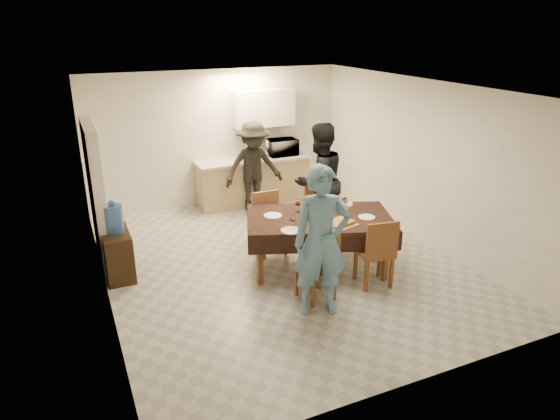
{
  "coord_description": "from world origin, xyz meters",
  "views": [
    {
      "loc": [
        -2.78,
        -6.19,
        3.43
      ],
      "look_at": [
        -0.15,
        -0.3,
        0.98
      ],
      "focal_mm": 32.0,
      "sensor_mm": 36.0,
      "label": 1
    }
  ],
  "objects": [
    {
      "name": "plate_far_left",
      "position": [
        -0.15,
        -0.06,
        0.81
      ],
      "size": [
        0.26,
        0.26,
        0.02
      ],
      "primitive_type": "cylinder",
      "color": "white",
      "rests_on": "dining_table"
    },
    {
      "name": "console",
      "position": [
        -2.28,
        0.57,
        0.34
      ],
      "size": [
        0.37,
        0.74,
        0.68
      ],
      "primitive_type": "cube",
      "color": "black",
      "rests_on": "floor"
    },
    {
      "name": "wine_glass_c",
      "position": [
        0.25,
        -0.06,
        0.9
      ],
      "size": [
        0.09,
        0.09,
        0.2
      ],
      "primitive_type": null,
      "color": "white",
      "rests_on": "dining_table"
    },
    {
      "name": "salad_bowl",
      "position": [
        0.75,
        -0.18,
        0.84
      ],
      "size": [
        0.2,
        0.2,
        0.08
      ],
      "primitive_type": "cylinder",
      "color": "white",
      "rests_on": "dining_table"
    },
    {
      "name": "wine_bottle",
      "position": [
        0.4,
        -0.31,
        0.97
      ],
      "size": [
        0.08,
        0.08,
        0.33
      ],
      "primitive_type": null,
      "color": "black",
      "rests_on": "dining_table"
    },
    {
      "name": "chair_far_right",
      "position": [
        0.9,
        0.29,
        0.63
      ],
      "size": [
        0.55,
        0.55,
        0.56
      ],
      "rotation": [
        0.0,
        0.0,
        2.95
      ],
      "color": "brown",
      "rests_on": "floor"
    },
    {
      "name": "wall_right",
      "position": [
        2.5,
        0.0,
        1.3
      ],
      "size": [
        0.02,
        6.0,
        2.6
      ],
      "primitive_type": "cube",
      "color": "white",
      "rests_on": "floor"
    },
    {
      "name": "kitchen_worktop",
      "position": [
        0.6,
        2.68,
        0.89
      ],
      "size": [
        2.24,
        0.64,
        0.05
      ],
      "primitive_type": "cube",
      "color": "beige",
      "rests_on": "kitchen_base_cabinet"
    },
    {
      "name": "chair_near_right",
      "position": [
        0.9,
        -1.21,
        0.61
      ],
      "size": [
        0.51,
        0.52,
        0.54
      ],
      "rotation": [
        0.0,
        0.0,
        -0.15
      ],
      "color": "brown",
      "rests_on": "floor"
    },
    {
      "name": "water_pitcher",
      "position": [
        0.8,
        -0.41,
        0.91
      ],
      "size": [
        0.13,
        0.13,
        0.21
      ],
      "primitive_type": "cylinder",
      "color": "white",
      "rests_on": "dining_table"
    },
    {
      "name": "wine_glass_b",
      "position": [
        1.0,
        -0.11,
        0.89
      ],
      "size": [
        0.08,
        0.08,
        0.17
      ],
      "primitive_type": null,
      "color": "white",
      "rests_on": "dining_table"
    },
    {
      "name": "wall_front",
      "position": [
        0.0,
        -3.0,
        1.3
      ],
      "size": [
        5.0,
        0.02,
        2.6
      ],
      "primitive_type": "cube",
      "color": "white",
      "rests_on": "floor"
    },
    {
      "name": "wine_glass_a",
      "position": [
        -0.1,
        -0.61,
        0.9
      ],
      "size": [
        0.09,
        0.09,
        0.2
      ],
      "primitive_type": null,
      "color": "white",
      "rests_on": "dining_table"
    },
    {
      "name": "plate_far_right",
      "position": [
        1.05,
        -0.06,
        0.81
      ],
      "size": [
        0.24,
        0.24,
        0.01
      ],
      "primitive_type": "cylinder",
      "color": "white",
      "rests_on": "dining_table"
    },
    {
      "name": "wall_back",
      "position": [
        0.0,
        3.0,
        1.3
      ],
      "size": [
        5.0,
        0.02,
        2.6
      ],
      "primitive_type": "cube",
      "color": "white",
      "rests_on": "floor"
    },
    {
      "name": "wall_left",
      "position": [
        -2.5,
        0.0,
        1.3
      ],
      "size": [
        0.02,
        6.0,
        2.6
      ],
      "primitive_type": "cube",
      "color": "white",
      "rests_on": "floor"
    },
    {
      "name": "chair_near_left",
      "position": [
        -0.0,
        -1.21,
        0.59
      ],
      "size": [
        0.5,
        0.5,
        0.52
      ],
      "rotation": [
        0.0,
        0.0,
        0.16
      ],
      "color": "brown",
      "rests_on": "floor"
    },
    {
      "name": "person_near",
      "position": [
        -0.1,
        -1.41,
        0.95
      ],
      "size": [
        0.79,
        0.63,
        1.89
      ],
      "primitive_type": "imported",
      "rotation": [
        0.0,
        0.0,
        -0.28
      ],
      "color": "#608FB7",
      "rests_on": "floor"
    },
    {
      "name": "floor",
      "position": [
        0.0,
        0.0,
        0.0
      ],
      "size": [
        5.0,
        6.0,
        0.02
      ],
      "primitive_type": "cube",
      "color": "#B8B8B3",
      "rests_on": "ground"
    },
    {
      "name": "chair_far_left",
      "position": [
        -0.0,
        0.3,
        0.59
      ],
      "size": [
        0.44,
        0.44,
        0.52
      ],
      "rotation": [
        0.0,
        0.0,
        3.12
      ],
      "color": "brown",
      "rests_on": "floor"
    },
    {
      "name": "person_far",
      "position": [
        1.0,
        0.69,
        0.96
      ],
      "size": [
        1.07,
        0.91,
        1.93
      ],
      "primitive_type": "imported",
      "rotation": [
        0.0,
        0.0,
        3.35
      ],
      "color": "black",
      "rests_on": "floor"
    },
    {
      "name": "plate_near_left",
      "position": [
        -0.15,
        -0.66,
        0.81
      ],
      "size": [
        0.26,
        0.26,
        0.02
      ],
      "primitive_type": "cylinder",
      "color": "white",
      "rests_on": "dining_table"
    },
    {
      "name": "microwave",
      "position": [
        1.23,
        2.68,
        1.07
      ],
      "size": [
        0.59,
        0.4,
        0.33
      ],
      "primitive_type": "imported",
      "rotation": [
        0.0,
        0.0,
        3.14
      ],
      "color": "white",
      "rests_on": "kitchen_worktop"
    },
    {
      "name": "mushroom_dish",
      "position": [
        0.4,
        -0.08,
        0.82
      ],
      "size": [
        0.2,
        0.2,
        0.03
      ],
      "primitive_type": "cylinder",
      "color": "white",
      "rests_on": "dining_table"
    },
    {
      "name": "upper_cabinet",
      "position": [
        0.9,
        2.82,
        1.85
      ],
      "size": [
        1.2,
        0.34,
        0.7
      ],
      "primitive_type": "cube",
      "color": "white",
      "rests_on": "wall_back"
    },
    {
      "name": "ceiling",
      "position": [
        0.0,
        0.0,
        2.6
      ],
      "size": [
        5.0,
        6.0,
        0.02
      ],
      "primitive_type": "cube",
      "color": "white",
      "rests_on": "wall_back"
    },
    {
      "name": "person_kitchen",
      "position": [
        0.44,
        2.23,
        0.86
      ],
      "size": [
        1.12,
        0.64,
        1.73
      ],
      "primitive_type": "imported",
      "color": "black",
      "rests_on": "floor"
    },
    {
      "name": "plate_near_right",
      "position": [
        1.05,
        -0.66,
        0.81
      ],
      "size": [
        0.24,
        0.24,
        0.01
      ],
      "primitive_type": "cylinder",
      "color": "white",
      "rests_on": "dining_table"
    },
    {
      "name": "savoury_tart",
      "position": [
        0.55,
        -0.74,
        0.83
      ],
      "size": [
        0.52,
        0.45,
        0.06
      ],
      "primitive_type": "cube",
      "rotation": [
        0.0,
        0.0,
        0.29
      ],
      "color": "#AA6A31",
      "rests_on": "dining_table"
    },
    {
      "name": "stub_partition",
      "position": [
        -2.42,
        1.2,
        1.05
      ],
      "size": [
        0.15,
        1.4,
        2.1
      ],
      "primitive_type": "cube",
      "color": "silver",
      "rests_on": "floor"
    },
    {
      "name": "dining_table",
      "position": [
        0.45,
        -0.36,
        0.77
      ],
      "size": [
        2.34,
        1.83,
        0.8
      ],
      "rotation": [
        0.0,
        0.0,
        -0.35
      ],
      "color": "black",
      "rests_on": "floor"
    },
    {
      "name": "kitchen_base_cabinet",
      "position": [
        0.6,
        2.68,
        0.43
      ],
      "size": [
        2.2,
        0.6,
        0.86
      ],
      "primitive_type": "cube",
      "color": "tan",
      "rests_on": "floor"
    },
    {
      "name": "water_jug",
      "position": [
        -2.28,
        0.57,
        0.88
      ],
      "size": [
        0.26,
        0.26,
        0.39
      ],
      "primitive_type": "cylinder",
      "color": "#3E6CC1",
      "rests_on": "console"
    }
  ]
}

